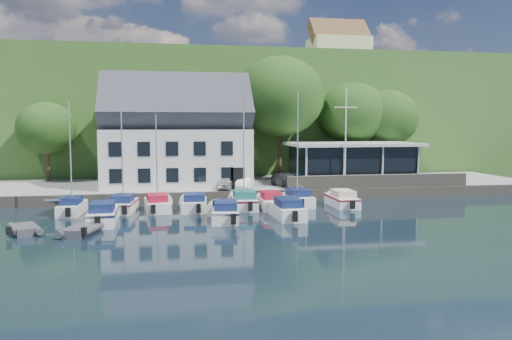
% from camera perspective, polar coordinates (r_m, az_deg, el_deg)
% --- Properties ---
extents(ground, '(180.00, 180.00, 0.00)m').
position_cam_1_polar(ground, '(34.83, 3.28, -6.36)').
color(ground, black).
rests_on(ground, ground).
extents(quay, '(60.00, 13.00, 1.00)m').
position_cam_1_polar(quay, '(51.71, -1.21, -1.98)').
color(quay, gray).
rests_on(quay, ground).
extents(quay_face, '(60.00, 0.30, 1.00)m').
position_cam_1_polar(quay_face, '(45.36, 0.06, -2.99)').
color(quay_face, '#696154').
rests_on(quay_face, ground).
extents(hillside, '(160.00, 75.00, 16.00)m').
position_cam_1_polar(hillside, '(95.52, -5.38, 5.83)').
color(hillside, '#345620').
rests_on(hillside, ground).
extents(field_patch, '(50.00, 30.00, 0.30)m').
position_cam_1_polar(field_patch, '(104.81, -1.36, 10.26)').
color(field_patch, '#566231').
rests_on(field_patch, hillside).
extents(farmhouse, '(10.40, 7.00, 8.20)m').
position_cam_1_polar(farmhouse, '(91.23, 9.41, 13.44)').
color(farmhouse, beige).
rests_on(farmhouse, hillside).
extents(harbor_building, '(14.40, 8.20, 8.70)m').
position_cam_1_polar(harbor_building, '(49.72, -9.05, 3.28)').
color(harbor_building, silver).
rests_on(harbor_building, quay).
extents(club_pavilion, '(13.20, 7.20, 4.10)m').
position_cam_1_polar(club_pavilion, '(52.85, 10.91, 0.87)').
color(club_pavilion, black).
rests_on(club_pavilion, quay).
extents(seawall, '(18.00, 0.50, 1.20)m').
position_cam_1_polar(seawall, '(49.14, 13.89, -1.22)').
color(seawall, '#696154').
rests_on(seawall, quay).
extents(gangway, '(1.20, 6.00, 1.40)m').
position_cam_1_polar(gangway, '(43.61, -21.36, -4.36)').
color(gangway, silver).
rests_on(gangway, ground).
extents(car_silver, '(1.99, 3.57, 1.15)m').
position_cam_1_polar(car_silver, '(46.47, -3.56, -1.47)').
color(car_silver, silver).
rests_on(car_silver, quay).
extents(car_white, '(2.27, 3.65, 1.13)m').
position_cam_1_polar(car_white, '(46.92, -1.30, -1.41)').
color(car_white, white).
rests_on(car_white, quay).
extents(car_dgrey, '(2.72, 4.82, 1.32)m').
position_cam_1_polar(car_dgrey, '(48.37, 3.50, -1.10)').
color(car_dgrey, '#2B2B30').
rests_on(car_dgrey, quay).
extents(car_blue, '(2.49, 4.01, 1.28)m').
position_cam_1_polar(car_blue, '(49.13, 4.86, -1.04)').
color(car_blue, '#2B5184').
rests_on(car_blue, quay).
extents(flagpole, '(2.28, 0.20, 9.51)m').
position_cam_1_polar(flagpole, '(48.39, 10.21, 3.69)').
color(flagpole, silver).
rests_on(flagpole, quay).
extents(tree_0, '(6.11, 6.11, 8.35)m').
position_cam_1_polar(tree_0, '(57.12, -22.80, 3.01)').
color(tree_0, '#163610').
rests_on(tree_0, quay).
extents(tree_1, '(7.36, 7.36, 10.06)m').
position_cam_1_polar(tree_1, '(55.20, -14.30, 4.08)').
color(tree_1, '#163610').
rests_on(tree_1, quay).
extents(tree_2, '(7.52, 7.52, 10.28)m').
position_cam_1_polar(tree_2, '(54.88, -5.31, 4.33)').
color(tree_2, '#163610').
rests_on(tree_2, quay).
extents(tree_3, '(9.89, 9.89, 13.52)m').
position_cam_1_polar(tree_3, '(55.81, 2.71, 6.02)').
color(tree_3, '#163610').
rests_on(tree_3, quay).
extents(tree_4, '(7.95, 7.95, 10.87)m').
position_cam_1_polar(tree_4, '(59.57, 10.96, 4.61)').
color(tree_4, '#163610').
rests_on(tree_4, quay).
extents(tree_5, '(7.33, 7.33, 10.02)m').
position_cam_1_polar(tree_5, '(61.01, 14.73, 4.15)').
color(tree_5, '#163610').
rests_on(tree_5, quay).
extents(boat_r1_0, '(2.04, 6.00, 8.41)m').
position_cam_1_polar(boat_r1_0, '(41.34, -20.43, 1.04)').
color(boat_r1_0, white).
rests_on(boat_r1_0, ground).
extents(boat_r1_1, '(2.62, 5.97, 8.64)m').
position_cam_1_polar(boat_r1_1, '(41.01, -15.05, 1.32)').
color(boat_r1_1, white).
rests_on(boat_r1_1, ground).
extents(boat_r1_2, '(2.67, 6.25, 8.53)m').
position_cam_1_polar(boat_r1_2, '(40.90, -11.30, 1.30)').
color(boat_r1_2, white).
rests_on(boat_r1_2, ground).
extents(boat_r1_3, '(2.63, 5.69, 1.43)m').
position_cam_1_polar(boat_r1_3, '(40.91, -7.04, -3.63)').
color(boat_r1_3, white).
rests_on(boat_r1_3, ground).
extents(boat_r1_4, '(2.52, 6.45, 9.35)m').
position_cam_1_polar(boat_r1_4, '(41.23, -1.41, 2.01)').
color(boat_r1_4, white).
rests_on(boat_r1_4, ground).
extents(boat_r1_5, '(2.16, 6.32, 1.44)m').
position_cam_1_polar(boat_r1_5, '(41.70, 1.65, -3.42)').
color(boat_r1_5, white).
rests_on(boat_r1_5, ground).
extents(boat_r1_6, '(2.61, 5.83, 9.15)m').
position_cam_1_polar(boat_r1_6, '(42.68, 4.78, 1.97)').
color(boat_r1_6, white).
rests_on(boat_r1_6, ground).
extents(boat_r1_7, '(2.07, 6.41, 1.44)m').
position_cam_1_polar(boat_r1_7, '(43.34, 9.79, -3.16)').
color(boat_r1_7, white).
rests_on(boat_r1_7, ground).
extents(boat_r2_0, '(2.19, 6.51, 1.57)m').
position_cam_1_polar(boat_r2_0, '(36.98, -17.07, -4.67)').
color(boat_r2_0, white).
rests_on(boat_r2_0, ground).
extents(boat_r2_2, '(2.80, 6.43, 1.48)m').
position_cam_1_polar(boat_r2_2, '(36.47, -3.51, -4.65)').
color(boat_r2_2, white).
rests_on(boat_r2_2, ground).
extents(boat_r2_3, '(2.21, 6.59, 1.55)m').
position_cam_1_polar(boat_r2_3, '(37.50, 3.58, -4.33)').
color(boat_r2_3, white).
rests_on(boat_r2_3, ground).
extents(dinghy_0, '(2.92, 3.52, 0.71)m').
position_cam_1_polar(dinghy_0, '(35.60, -24.93, -6.01)').
color(dinghy_0, '#3B3B40').
rests_on(dinghy_0, ground).
extents(dinghy_1, '(2.69, 3.53, 0.73)m').
position_cam_1_polar(dinghy_1, '(33.85, -19.40, -6.37)').
color(dinghy_1, '#3B3B40').
rests_on(dinghy_1, ground).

